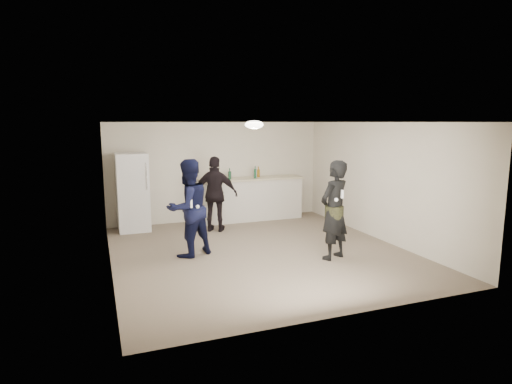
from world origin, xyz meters
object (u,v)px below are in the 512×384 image
object	(u,v)px
woman	(334,210)
spectator	(216,194)
fridge	(133,192)
counter	(252,200)
shaker	(230,175)
man	(188,208)

from	to	relation	value
woman	spectator	bearing A→B (deg)	-84.74
fridge	woman	distance (m)	4.76
counter	shaker	xyz separation A→B (m)	(-0.55, 0.10, 0.65)
spectator	counter	bearing A→B (deg)	-117.32
fridge	shaker	world-z (taller)	fridge
fridge	shaker	xyz separation A→B (m)	(2.40, 0.17, 0.28)
woman	spectator	size ratio (longest dim) A/B	1.05
shaker	woman	distance (m)	3.74
fridge	shaker	distance (m)	2.42
man	woman	xyz separation A→B (m)	(2.46, -1.11, -0.00)
shaker	woman	xyz separation A→B (m)	(0.86, -3.63, -0.26)
man	woman	size ratio (longest dim) A/B	1.00
counter	spectator	distance (m)	1.48
counter	woman	size ratio (longest dim) A/B	1.42
man	shaker	bearing A→B (deg)	-146.51
woman	counter	bearing A→B (deg)	-108.47
shaker	spectator	size ratio (longest dim) A/B	0.10
shaker	fridge	bearing A→B (deg)	-176.04
shaker	woman	size ratio (longest dim) A/B	0.09
fridge	man	distance (m)	2.49
woman	fridge	bearing A→B (deg)	-70.27
shaker	woman	bearing A→B (deg)	-76.65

